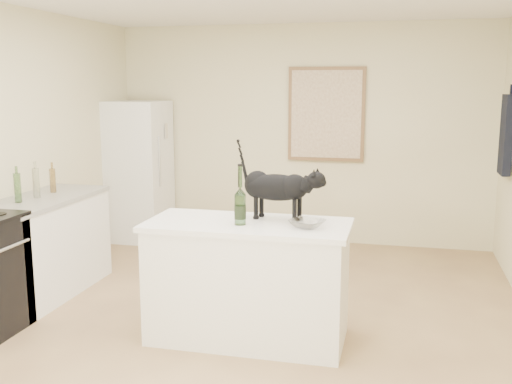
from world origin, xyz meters
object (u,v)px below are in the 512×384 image
(fridge, at_px, (138,171))
(black_cat, at_px, (276,191))
(glass_bowl, at_px, (307,224))
(wine_bottle, at_px, (240,198))

(fridge, distance_m, black_cat, 3.30)
(black_cat, relative_size, glass_bowl, 2.62)
(glass_bowl, bearing_deg, black_cat, 143.24)
(fridge, relative_size, black_cat, 2.71)
(black_cat, xyz_separation_m, wine_bottle, (-0.22, -0.21, -0.03))
(fridge, bearing_deg, glass_bowl, -46.30)
(wine_bottle, height_order, glass_bowl, wine_bottle)
(black_cat, relative_size, wine_bottle, 1.62)
(fridge, distance_m, wine_bottle, 3.32)
(black_cat, bearing_deg, fridge, 145.95)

